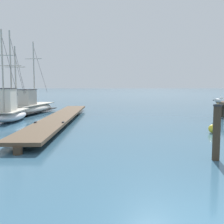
# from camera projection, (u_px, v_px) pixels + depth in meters

# --- Properties ---
(floating_dock) EXTENTS (2.26, 18.53, 0.53)m
(floating_dock) POSITION_uv_depth(u_px,v_px,m) (61.00, 117.00, 19.44)
(floating_dock) COLOR brown
(floating_dock) RESTS_ON ground
(fishing_boat_0) EXTENTS (1.85, 5.96, 6.52)m
(fishing_boat_0) POSITION_uv_depth(u_px,v_px,m) (10.00, 111.00, 19.72)
(fishing_boat_0) COLOR silver
(fishing_boat_0) RESTS_ON ground
(fishing_boat_1) EXTENTS (2.83, 7.51, 6.58)m
(fishing_boat_1) POSITION_uv_depth(u_px,v_px,m) (32.00, 107.00, 25.11)
(fishing_boat_1) COLOR silver
(fishing_boat_1) RESTS_ON ground
(mooring_piling) EXTENTS (0.30, 0.30, 1.97)m
(mooring_piling) POSITION_uv_depth(u_px,v_px,m) (217.00, 132.00, 9.54)
(mooring_piling) COLOR #3D3023
(mooring_piling) RESTS_ON ground
(perched_seagull) EXTENTS (0.28, 0.33, 0.26)m
(perched_seagull) POSITION_uv_depth(u_px,v_px,m) (218.00, 100.00, 9.43)
(perched_seagull) COLOR gold
(perched_seagull) RESTS_ON mooring_piling
(mooring_buoy) EXTENTS (0.48, 0.48, 0.56)m
(mooring_buoy) POSITION_uv_depth(u_px,v_px,m) (213.00, 129.00, 15.02)
(mooring_buoy) COLOR yellow
(mooring_buoy) RESTS_ON ground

